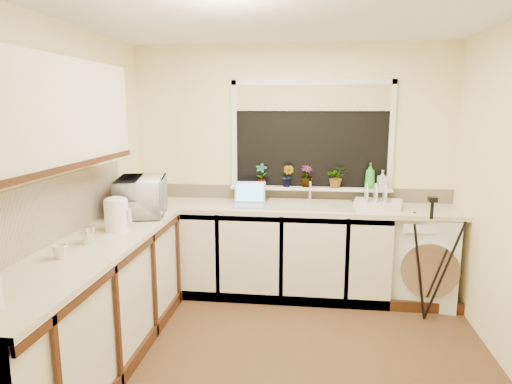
# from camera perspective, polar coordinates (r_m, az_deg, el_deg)

# --- Properties ---
(floor) EXTENTS (3.20, 3.20, 0.00)m
(floor) POSITION_cam_1_polar(r_m,az_deg,el_deg) (3.62, 2.87, -19.99)
(floor) COLOR #513820
(floor) RESTS_ON ground
(ceiling) EXTENTS (3.20, 3.20, 0.00)m
(ceiling) POSITION_cam_1_polar(r_m,az_deg,el_deg) (3.17, 3.32, 21.67)
(ceiling) COLOR white
(ceiling) RESTS_ON ground
(wall_back) EXTENTS (3.20, 0.00, 3.20)m
(wall_back) POSITION_cam_1_polar(r_m,az_deg,el_deg) (4.65, 4.39, 3.00)
(wall_back) COLOR #FFEDAA
(wall_back) RESTS_ON ground
(wall_front) EXTENTS (3.20, 0.00, 3.20)m
(wall_front) POSITION_cam_1_polar(r_m,az_deg,el_deg) (1.73, -0.48, -10.30)
(wall_front) COLOR #FFEDAA
(wall_front) RESTS_ON ground
(wall_left) EXTENTS (0.00, 3.00, 3.00)m
(wall_left) POSITION_cam_1_polar(r_m,az_deg,el_deg) (3.65, -22.86, 0.05)
(wall_left) COLOR #FFEDAA
(wall_left) RESTS_ON ground
(base_cabinet_back) EXTENTS (2.55, 0.60, 0.86)m
(base_cabinet_back) POSITION_cam_1_polar(r_m,az_deg,el_deg) (4.56, -0.05, -7.37)
(base_cabinet_back) COLOR silver
(base_cabinet_back) RESTS_ON floor
(base_cabinet_left) EXTENTS (0.54, 2.40, 0.86)m
(base_cabinet_left) POSITION_cam_1_polar(r_m,az_deg,el_deg) (3.49, -19.98, -13.94)
(base_cabinet_left) COLOR silver
(base_cabinet_left) RESTS_ON floor
(worktop_back) EXTENTS (3.20, 0.60, 0.04)m
(worktop_back) POSITION_cam_1_polar(r_m,az_deg,el_deg) (4.42, 4.13, -1.96)
(worktop_back) COLOR beige
(worktop_back) RESTS_ON base_cabinet_back
(worktop_left) EXTENTS (0.60, 2.40, 0.04)m
(worktop_left) POSITION_cam_1_polar(r_m,az_deg,el_deg) (3.33, -20.47, -6.86)
(worktop_left) COLOR beige
(worktop_left) RESTS_ON base_cabinet_left
(upper_cabinet) EXTENTS (0.28, 1.90, 0.70)m
(upper_cabinet) POSITION_cam_1_polar(r_m,az_deg,el_deg) (3.13, -25.16, 8.86)
(upper_cabinet) COLOR silver
(upper_cabinet) RESTS_ON wall_left
(splashback_left) EXTENTS (0.02, 2.40, 0.45)m
(splashback_left) POSITION_cam_1_polar(r_m,az_deg,el_deg) (3.41, -25.05, -2.53)
(splashback_left) COLOR beige
(splashback_left) RESTS_ON wall_left
(splashback_back) EXTENTS (3.20, 0.02, 0.14)m
(splashback_back) POSITION_cam_1_polar(r_m,az_deg,el_deg) (4.68, 4.33, -0.11)
(splashback_back) COLOR beige
(splashback_back) RESTS_ON wall_back
(window_glass) EXTENTS (1.50, 0.02, 1.00)m
(window_glass) POSITION_cam_1_polar(r_m,az_deg,el_deg) (4.60, 6.94, 6.94)
(window_glass) COLOR black
(window_glass) RESTS_ON wall_back
(window_blind) EXTENTS (1.50, 0.02, 0.25)m
(window_blind) POSITION_cam_1_polar(r_m,az_deg,el_deg) (4.57, 7.05, 11.62)
(window_blind) COLOR tan
(window_blind) RESTS_ON wall_back
(windowsill) EXTENTS (1.60, 0.14, 0.03)m
(windowsill) POSITION_cam_1_polar(r_m,az_deg,el_deg) (4.61, 6.80, 0.49)
(windowsill) COLOR white
(windowsill) RESTS_ON wall_back
(sink) EXTENTS (0.82, 0.46, 0.03)m
(sink) POSITION_cam_1_polar(r_m,az_deg,el_deg) (4.40, 6.74, -1.60)
(sink) COLOR tan
(sink) RESTS_ON worktop_back
(faucet) EXTENTS (0.03, 0.03, 0.24)m
(faucet) POSITION_cam_1_polar(r_m,az_deg,el_deg) (4.56, 6.79, 0.19)
(faucet) COLOR silver
(faucet) RESTS_ON worktop_back
(washing_machine) EXTENTS (0.70, 0.68, 0.85)m
(washing_machine) POSITION_cam_1_polar(r_m,az_deg,el_deg) (4.67, 20.05, -7.66)
(washing_machine) COLOR silver
(washing_machine) RESTS_ON floor
(laptop) EXTENTS (0.31, 0.29, 0.22)m
(laptop) POSITION_cam_1_polar(r_m,az_deg,el_deg) (4.40, -0.85, -0.92)
(laptop) COLOR #A4A4AC
(laptop) RESTS_ON worktop_back
(kettle) EXTENTS (0.18, 0.18, 0.24)m
(kettle) POSITION_cam_1_polar(r_m,az_deg,el_deg) (3.66, -17.07, -2.84)
(kettle) COLOR white
(kettle) RESTS_ON worktop_left
(dish_rack) EXTENTS (0.47, 0.38, 0.06)m
(dish_rack) POSITION_cam_1_polar(r_m,az_deg,el_deg) (4.47, 14.94, -1.47)
(dish_rack) COLOR beige
(dish_rack) RESTS_ON worktop_back
(tripod) EXTENTS (0.63, 0.63, 1.10)m
(tripod) POSITION_cam_1_polar(r_m,az_deg,el_deg) (4.22, 20.76, -7.91)
(tripod) COLOR black
(tripod) RESTS_ON floor
(steel_jar) EXTENTS (0.09, 0.09, 0.12)m
(steel_jar) POSITION_cam_1_polar(r_m,az_deg,el_deg) (3.40, -20.29, -5.09)
(steel_jar) COLOR silver
(steel_jar) RESTS_ON worktop_left
(microwave) EXTENTS (0.52, 0.66, 0.33)m
(microwave) POSITION_cam_1_polar(r_m,az_deg,el_deg) (4.15, -14.11, -0.50)
(microwave) COLOR silver
(microwave) RESTS_ON worktop_left
(plant_a) EXTENTS (0.13, 0.09, 0.23)m
(plant_a) POSITION_cam_1_polar(r_m,az_deg,el_deg) (4.61, 0.67, 2.19)
(plant_a) COLOR #999999
(plant_a) RESTS_ON windowsill
(plant_b) EXTENTS (0.15, 0.14, 0.22)m
(plant_b) POSITION_cam_1_polar(r_m,az_deg,el_deg) (4.55, 3.98, 2.04)
(plant_b) COLOR #999999
(plant_b) RESTS_ON windowsill
(plant_c) EXTENTS (0.16, 0.16, 0.22)m
(plant_c) POSITION_cam_1_polar(r_m,az_deg,el_deg) (4.57, 6.35, 1.99)
(plant_c) COLOR #999999
(plant_c) RESTS_ON windowsill
(plant_d) EXTENTS (0.21, 0.18, 0.21)m
(plant_d) POSITION_cam_1_polar(r_m,az_deg,el_deg) (4.57, 10.01, 1.87)
(plant_d) COLOR #999999
(plant_d) RESTS_ON windowsill
(soap_bottle_green) EXTENTS (0.10, 0.10, 0.25)m
(soap_bottle_green) POSITION_cam_1_polar(r_m,az_deg,el_deg) (4.60, 14.08, 2.00)
(soap_bottle_green) COLOR green
(soap_bottle_green) RESTS_ON windowsill
(soap_bottle_clear) EXTENTS (0.10, 0.10, 0.18)m
(soap_bottle_clear) POSITION_cam_1_polar(r_m,az_deg,el_deg) (4.62, 15.52, 1.54)
(soap_bottle_clear) COLOR #999999
(soap_bottle_clear) RESTS_ON windowsill
(cup_back) EXTENTS (0.15, 0.15, 0.09)m
(cup_back) POSITION_cam_1_polar(r_m,az_deg,el_deg) (4.47, 17.21, -1.43)
(cup_back) COLOR silver
(cup_back) RESTS_ON worktop_back
(cup_left) EXTENTS (0.12, 0.12, 0.09)m
(cup_left) POSITION_cam_1_polar(r_m,az_deg,el_deg) (3.15, -23.37, -6.87)
(cup_left) COLOR beige
(cup_left) RESTS_ON worktop_left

